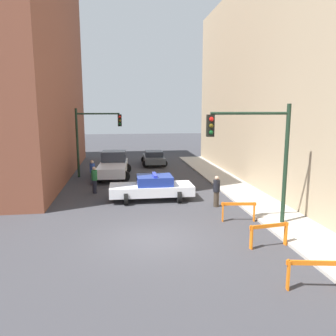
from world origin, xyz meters
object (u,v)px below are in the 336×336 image
object	(u,v)px
traffic_light_far	(92,133)
parked_car_near	(154,158)
police_car	(152,187)
barrier_mid	(269,231)
white_truck	(113,165)
traffic_light_near	(261,146)
pedestrian_sidewalk	(216,191)
barrier_front	(315,270)
barrier_back	(239,208)
pedestrian_corner	(92,172)
pedestrian_crossing	(94,179)

from	to	relation	value
traffic_light_far	parked_car_near	xyz separation A→B (m)	(5.17, 4.93, -2.72)
police_car	barrier_mid	xyz separation A→B (m)	(3.66, -7.19, -0.11)
white_truck	parked_car_near	world-z (taller)	white_truck
traffic_light_near	traffic_light_far	world-z (taller)	traffic_light_near
pedestrian_sidewalk	barrier_front	xyz separation A→B (m)	(0.37, -8.36, -0.24)
barrier_mid	barrier_back	distance (m)	2.93
police_car	barrier_front	world-z (taller)	police_car
barrier_front	barrier_mid	distance (m)	3.02
parked_car_near	barrier_mid	world-z (taller)	parked_car_near
white_truck	pedestrian_corner	bearing A→B (deg)	-117.69
parked_car_near	barrier_front	distance (m)	22.49
traffic_light_near	pedestrian_corner	bearing A→B (deg)	129.27
police_car	barrier_back	distance (m)	5.56
traffic_light_near	police_car	bearing A→B (deg)	130.07
pedestrian_corner	barrier_mid	distance (m)	13.95
traffic_light_far	barrier_front	size ratio (longest dim) A/B	3.29
traffic_light_far	pedestrian_corner	size ratio (longest dim) A/B	3.13
barrier_front	barrier_mid	size ratio (longest dim) A/B	0.99
traffic_light_far	barrier_front	xyz separation A→B (m)	(7.45, -17.45, -2.78)
parked_car_near	white_truck	bearing A→B (deg)	-123.93
barrier_mid	traffic_light_near	bearing A→B (deg)	76.88
police_car	barrier_mid	world-z (taller)	police_car
pedestrian_sidewalk	barrier_front	size ratio (longest dim) A/B	1.05
parked_car_near	pedestrian_corner	size ratio (longest dim) A/B	2.61
pedestrian_sidewalk	police_car	bearing A→B (deg)	-92.98
traffic_light_near	white_truck	bearing A→B (deg)	118.56
barrier_mid	barrier_front	bearing A→B (deg)	-91.15
parked_car_near	pedestrian_sidewalk	distance (m)	14.15
traffic_light_near	traffic_light_far	distance (m)	14.62
white_truck	traffic_light_far	bearing A→B (deg)	172.96
traffic_light_near	parked_car_near	bearing A→B (deg)	99.49
parked_car_near	pedestrian_crossing	bearing A→B (deg)	-113.83
traffic_light_far	police_car	size ratio (longest dim) A/B	1.11
police_car	pedestrian_sidewalk	size ratio (longest dim) A/B	2.83
traffic_light_near	barrier_mid	distance (m)	3.70
parked_car_near	barrier_mid	distance (m)	19.51
pedestrian_crossing	pedestrian_corner	size ratio (longest dim) A/B	1.00
pedestrian_crossing	pedestrian_corner	world-z (taller)	same
parked_car_near	pedestrian_corner	xyz separation A→B (m)	(-5.01, -7.51, 0.19)
pedestrian_sidewalk	pedestrian_crossing	bearing A→B (deg)	-93.63
traffic_light_far	white_truck	world-z (taller)	traffic_light_far
traffic_light_near	pedestrian_corner	xyz separation A→B (m)	(-7.88, 9.63, -2.67)
white_truck	barrier_mid	xyz separation A→B (m)	(5.98, -14.15, -0.29)
traffic_light_near	pedestrian_crossing	size ratio (longest dim) A/B	3.13
traffic_light_near	pedestrian_sidewalk	distance (m)	4.22
pedestrian_corner	barrier_back	world-z (taller)	pedestrian_corner
pedestrian_corner	pedestrian_sidewalk	bearing A→B (deg)	23.21
barrier_mid	barrier_back	bearing A→B (deg)	91.94
traffic_light_near	traffic_light_far	size ratio (longest dim) A/B	1.00
traffic_light_far	barrier_back	bearing A→B (deg)	-57.21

